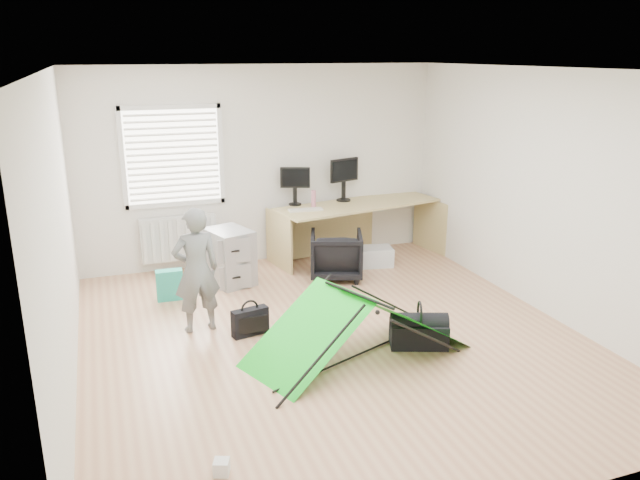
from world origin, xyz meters
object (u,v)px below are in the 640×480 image
object	(u,v)px
kite	(358,326)
storage_crate	(375,256)
office_chair	(336,255)
thermos	(314,199)
duffel_bag	(419,334)
monitor_right	(344,185)
laptop_bag	(250,322)
person	(196,270)
filing_cabinet	(230,257)
monitor_left	(295,191)
desk	(358,231)

from	to	relation	value
kite	storage_crate	distance (m)	2.76
office_chair	thermos	bearing A→B (deg)	-63.18
storage_crate	duffel_bag	distance (m)	2.49
monitor_right	laptop_bag	bearing A→B (deg)	-148.36
person	laptop_bag	bearing A→B (deg)	141.95
filing_cabinet	person	world-z (taller)	person
monitor_left	thermos	distance (m)	0.30
filing_cabinet	monitor_left	distance (m)	1.38
filing_cabinet	monitor_right	world-z (taller)	monitor_right
duffel_bag	kite	bearing A→B (deg)	-158.82
monitor_left	duffel_bag	size ratio (longest dim) A/B	0.71
kite	laptop_bag	world-z (taller)	kite
thermos	laptop_bag	xyz separation A→B (m)	(-1.40, -1.99, -0.78)
laptop_bag	duffel_bag	xyz separation A→B (m)	(1.54, -0.82, -0.02)
desk	storage_crate	xyz separation A→B (m)	(0.11, -0.37, -0.27)
filing_cabinet	storage_crate	xyz separation A→B (m)	(2.04, -0.00, -0.22)
monitor_left	monitor_right	xyz separation A→B (m)	(0.73, 0.01, 0.03)
kite	laptop_bag	bearing A→B (deg)	114.00
filing_cabinet	monitor_left	xyz separation A→B (m)	(1.07, 0.59, 0.65)
filing_cabinet	laptop_bag	xyz separation A→B (m)	(-0.13, -1.59, -0.21)
kite	monitor_right	bearing A→B (deg)	48.66
person	kite	world-z (taller)	person
monitor_right	person	bearing A→B (deg)	-159.02
monitor_left	office_chair	distance (m)	1.15
laptop_bag	monitor_left	bearing A→B (deg)	49.62
filing_cabinet	person	distance (m)	1.46
laptop_bag	duffel_bag	world-z (taller)	laptop_bag
desk	monitor_right	distance (m)	0.68
filing_cabinet	monitor_left	world-z (taller)	monitor_left
monitor_right	duffel_bag	world-z (taller)	monitor_right
person	thermos	bearing A→B (deg)	-143.70
thermos	person	bearing A→B (deg)	-138.26
thermos	office_chair	bearing A→B (deg)	-83.26
office_chair	kite	distance (m)	2.24
thermos	laptop_bag	distance (m)	2.55
desk	filing_cabinet	bearing A→B (deg)	179.92
storage_crate	laptop_bag	size ratio (longest dim) A/B	1.18
laptop_bag	kite	bearing A→B (deg)	-55.73
desk	duffel_bag	xyz separation A→B (m)	(-0.52, -2.78, -0.28)
desk	kite	xyz separation A→B (m)	(-1.19, -2.79, -0.08)
person	kite	size ratio (longest dim) A/B	0.65
person	monitor_left	bearing A→B (deg)	-137.20
laptop_bag	filing_cabinet	bearing A→B (deg)	73.68
monitor_left	storage_crate	bearing A→B (deg)	-10.67
monitor_right	storage_crate	distance (m)	1.11
desk	monitor_right	xyz separation A→B (m)	(-0.13, 0.24, 0.63)
person	filing_cabinet	bearing A→B (deg)	-120.87
monitor_right	office_chair	bearing A→B (deg)	-134.11
monitor_right	kite	size ratio (longest dim) A/B	0.23
person	monitor_right	bearing A→B (deg)	-147.36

